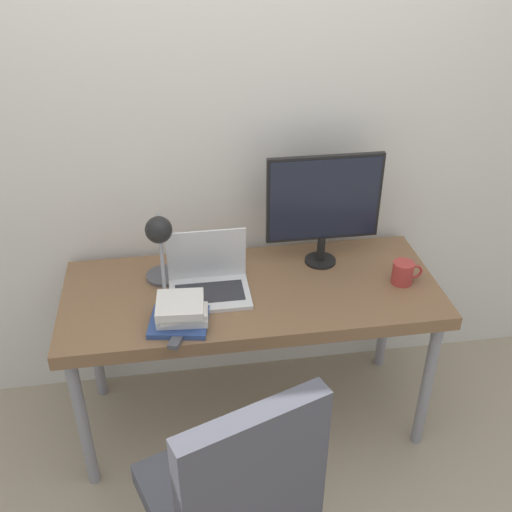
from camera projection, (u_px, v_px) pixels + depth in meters
The scene contains 10 objects.
ground_plane at pixel (263, 470), 2.67m from camera, with size 12.00×12.00×0.00m, color tan.
wall_back at pixel (238, 134), 2.59m from camera, with size 8.00×0.05×2.60m.
desk at pixel (252, 301), 2.58m from camera, with size 1.59×0.66×0.76m.
laptop at pixel (209, 281), 2.50m from camera, with size 0.33×0.25×0.26m.
monitor at pixel (324, 203), 2.57m from camera, with size 0.50×0.14×0.51m.
desk_lamp at pixel (160, 242), 2.40m from camera, with size 0.16×0.27×0.37m.
office_chair at pixel (235, 498), 1.90m from camera, with size 0.65×0.66×1.05m.
book_stack at pixel (181, 313), 2.31m from camera, with size 0.25×0.23×0.11m.
tv_remote at pixel (180, 333), 2.27m from camera, with size 0.10×0.18×0.02m.
mug at pixel (403, 273), 2.55m from camera, with size 0.13×0.09×0.10m.
Camera 1 is at (-0.29, -1.74, 2.22)m, focal length 42.00 mm.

